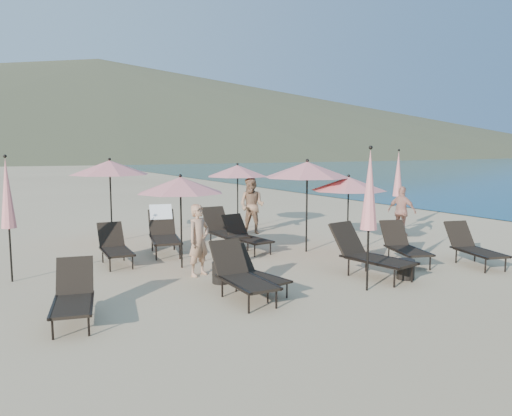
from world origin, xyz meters
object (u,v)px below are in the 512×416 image
umbrella_open_0 (180,185)px  beachgoer_c (402,211)px  lounger_4 (404,245)px  lounger_7 (164,231)px  lounger_9 (224,229)px  umbrella_closed_0 (370,191)px  lounger_6 (115,246)px  beachgoer_b (252,206)px  umbrella_open_1 (307,170)px  umbrella_open_3 (110,168)px  lounger_2 (241,274)px  umbrella_closed_2 (7,194)px  lounger_5 (473,246)px  umbrella_open_2 (349,184)px  umbrella_closed_1 (398,174)px  lounger_3 (368,253)px  lounger_1 (253,272)px  umbrella_open_4 (238,171)px  side_table_0 (221,272)px  beachgoer_a (199,240)px  lounger_8 (246,235)px  lounger_0 (73,295)px  side_table_1 (406,269)px

umbrella_open_0 → beachgoer_c: 7.43m
lounger_4 → lounger_7: lounger_7 is taller
lounger_9 → umbrella_closed_0: (0.51, -5.17, 1.42)m
lounger_6 → beachgoer_c: (8.55, -0.61, 0.35)m
beachgoer_b → umbrella_closed_0: bearing=-44.7°
umbrella_open_1 → umbrella_open_3: (-4.08, 3.92, 0.00)m
lounger_2 → umbrella_closed_2: umbrella_closed_2 is taller
lounger_6 → lounger_4: bearing=-25.4°
lounger_5 → umbrella_closed_0: umbrella_closed_0 is taller
umbrella_open_2 → umbrella_closed_1: size_ratio=0.76×
lounger_6 → umbrella_closed_0: umbrella_closed_0 is taller
lounger_6 → umbrella_open_2: (5.40, -1.85, 1.38)m
lounger_3 → beachgoer_b: beachgoer_b is taller
umbrella_closed_1 → beachgoer_b: size_ratio=1.51×
umbrella_open_1 → lounger_6: bearing=167.3°
umbrella_closed_1 → lounger_1: bearing=-153.0°
lounger_4 → umbrella_open_4: bearing=119.6°
lounger_7 → umbrella_open_0: size_ratio=0.93×
umbrella_open_0 → beachgoer_b: bearing=42.0°
side_table_0 → beachgoer_a: (-0.15, 0.77, 0.55)m
lounger_8 → beachgoer_c: size_ratio=1.07×
beachgoer_a → beachgoer_c: (7.26, 1.35, 0.01)m
lounger_3 → umbrella_closed_0: (-0.74, -0.80, 1.41)m
lounger_2 → umbrella_open_2: size_ratio=0.83×
lounger_5 → beachgoer_c: (1.36, 3.56, 0.33)m
lounger_6 → umbrella_open_4: (4.75, 2.95, 1.53)m
lounger_0 → lounger_3: (5.89, -0.15, 0.08)m
lounger_3 → lounger_8: size_ratio=1.18×
lounger_1 → umbrella_closed_2: size_ratio=0.60×
umbrella_closed_2 → beachgoer_c: bearing=-0.3°
lounger_3 → umbrella_open_0: umbrella_open_0 is taller
lounger_5 → umbrella_open_0: size_ratio=0.82×
umbrella_open_1 → beachgoer_c: (3.86, 0.45, -1.37)m
beachgoer_b → beachgoer_c: beachgoer_b is taller
umbrella_open_4 → umbrella_closed_2: bearing=-153.3°
lounger_1 → side_table_0: (-0.25, 0.87, -0.18)m
umbrella_closed_0 → umbrella_open_4: bearing=81.5°
lounger_9 → side_table_1: (1.77, -4.93, -0.27)m
umbrella_open_1 → side_table_0: (-3.26, -1.67, -1.92)m
lounger_5 → lounger_0: bearing=-168.1°
lounger_8 → lounger_0: bearing=-152.0°
beachgoer_a → side_table_0: bearing=-101.5°
umbrella_closed_0 → lounger_9: bearing=95.6°
lounger_5 → side_table_1: bearing=-160.6°
lounger_0 → lounger_8: (4.87, 3.40, 0.01)m
lounger_9 → side_table_0: (-1.68, -3.33, -0.27)m
lounger_0 → beachgoer_c: 10.52m
lounger_1 → lounger_6: size_ratio=0.96×
umbrella_open_4 → lounger_9: bearing=-124.8°
umbrella_closed_1 → beachgoer_c: 1.49m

